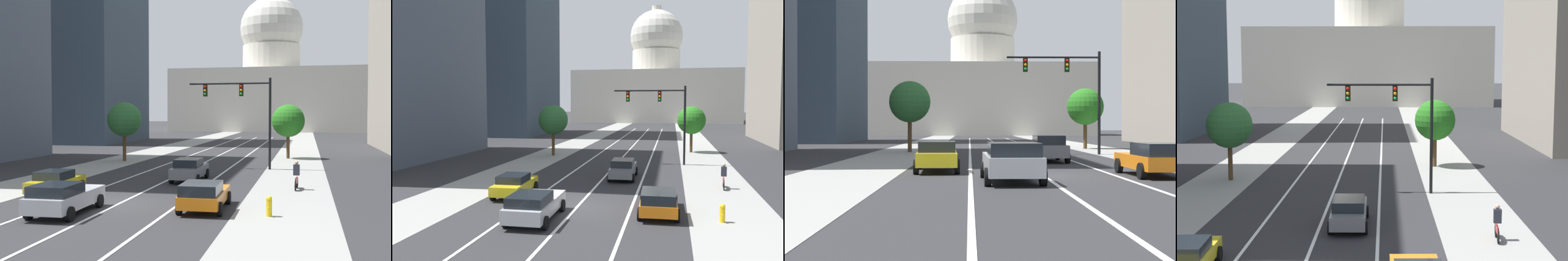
# 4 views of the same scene
# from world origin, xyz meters

# --- Properties ---
(ground_plane) EXTENTS (400.00, 400.00, 0.00)m
(ground_plane) POSITION_xyz_m (0.00, 40.00, 0.00)
(ground_plane) COLOR #2B2B2D
(sidewalk_left) EXTENTS (4.58, 130.00, 0.01)m
(sidewalk_left) POSITION_xyz_m (-8.23, 35.00, 0.01)
(sidewalk_left) COLOR gray
(sidewalk_left) RESTS_ON ground
(sidewalk_right) EXTENTS (4.58, 130.00, 0.01)m
(sidewalk_right) POSITION_xyz_m (8.23, 35.00, 0.01)
(sidewalk_right) COLOR gray
(sidewalk_right) RESTS_ON ground
(lane_stripe_left) EXTENTS (0.16, 90.00, 0.01)m
(lane_stripe_left) POSITION_xyz_m (-2.97, 25.00, 0.01)
(lane_stripe_left) COLOR white
(lane_stripe_left) RESTS_ON ground
(lane_stripe_center) EXTENTS (0.16, 90.00, 0.01)m
(lane_stripe_center) POSITION_xyz_m (0.00, 25.00, 0.01)
(lane_stripe_center) COLOR white
(lane_stripe_center) RESTS_ON ground
(lane_stripe_right) EXTENTS (0.16, 90.00, 0.01)m
(lane_stripe_right) POSITION_xyz_m (2.97, 25.00, 0.01)
(lane_stripe_right) COLOR white
(lane_stripe_right) RESTS_ON ground
(capitol_building) EXTENTS (48.10, 26.82, 35.60)m
(capitol_building) POSITION_xyz_m (0.00, 106.98, 11.36)
(capitol_building) COLOR beige
(capitol_building) RESTS_ON ground
(car_yellow) EXTENTS (2.10, 4.31, 1.37)m
(car_yellow) POSITION_xyz_m (-4.46, 1.99, 0.72)
(car_yellow) COLOR yellow
(car_yellow) RESTS_ON ground
(car_gray) EXTENTS (1.98, 4.80, 1.51)m
(car_gray) POSITION_xyz_m (1.49, 9.14, 0.78)
(car_gray) COLOR slate
(car_gray) RESTS_ON ground
(traffic_signal_mast) EXTENTS (6.70, 0.39, 7.35)m
(traffic_signal_mast) POSITION_xyz_m (4.28, 16.97, 5.26)
(traffic_signal_mast) COLOR black
(traffic_signal_mast) RESTS_ON ground
(cyclist) EXTENTS (0.38, 1.70, 1.72)m
(cyclist) POSITION_xyz_m (8.55, 6.76, 0.85)
(cyclist) COLOR black
(cyclist) RESTS_ON ground
(street_tree_mid_left) EXTENTS (3.24, 3.24, 5.56)m
(street_tree_mid_left) POSITION_xyz_m (-7.67, 21.12, 3.92)
(street_tree_mid_left) COLOR #51381E
(street_tree_mid_left) RESTS_ON ground
(street_tree_mid_right) EXTENTS (3.26, 3.26, 5.40)m
(street_tree_mid_right) POSITION_xyz_m (7.32, 27.13, 3.75)
(street_tree_mid_right) COLOR #51381E
(street_tree_mid_right) RESTS_ON ground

